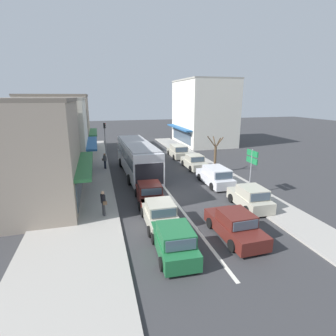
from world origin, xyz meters
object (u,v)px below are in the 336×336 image
traffic_light_downstreet (105,133)px  parked_wagon_kerb_second (215,176)px  directional_road_sign (252,161)px  pedestrian_with_handbag_near (103,202)px  parked_hatchback_kerb_front (250,198)px  sedan_queue_far_back (160,214)px  hatchback_adjacent_lane_trail (174,242)px  street_tree_right (215,156)px  city_bus (137,156)px  sedan_behind_bus_near (150,194)px  sedan_adjacent_lane_lead (235,226)px  pedestrian_browsing_midblock (105,160)px  parked_wagon_kerb_rear (178,151)px  parked_sedan_kerb_third (194,162)px

traffic_light_downstreet → parked_wagon_kerb_second: bearing=-59.7°
directional_road_sign → pedestrian_with_handbag_near: size_ratio=2.21×
parked_hatchback_kerb_front → parked_wagon_kerb_second: (-0.18, 5.19, 0.04)m
sedan_queue_far_back → traffic_light_downstreet: traffic_light_downstreet is taller
hatchback_adjacent_lane_trail → street_tree_right: size_ratio=1.00×
directional_road_sign → city_bus: bearing=134.6°
parked_hatchback_kerb_front → sedan_behind_bus_near: bearing=157.2°
traffic_light_downstreet → sedan_behind_bus_near: bearing=-82.1°
sedan_adjacent_lane_lead → traffic_light_downstreet: bearing=104.2°
sedan_adjacent_lane_lead → sedan_behind_bus_near: same height
sedan_adjacent_lane_lead → parked_wagon_kerb_second: (2.79, 8.45, 0.08)m
traffic_light_downstreet → pedestrian_browsing_midblock: traffic_light_downstreet is taller
sedan_behind_bus_near → street_tree_right: size_ratio=1.13×
parked_hatchback_kerb_front → directional_road_sign: bearing=58.9°
sedan_queue_far_back → sedan_adjacent_lane_lead: size_ratio=1.00×
sedan_queue_far_back → pedestrian_with_handbag_near: (-3.21, 1.87, 0.40)m
city_bus → pedestrian_browsing_midblock: bearing=139.3°
city_bus → pedestrian_browsing_midblock: city_bus is taller
sedan_behind_bus_near → parked_hatchback_kerb_front: 7.04m
hatchback_adjacent_lane_trail → sedan_adjacent_lane_lead: 3.74m
sedan_adjacent_lane_lead → pedestrian_browsing_midblock: 17.04m
parked_wagon_kerb_rear → directional_road_sign: (1.46, -14.14, 1.96)m
hatchback_adjacent_lane_trail → pedestrian_browsing_midblock: bearing=99.1°
traffic_light_downstreet → street_tree_right: traffic_light_downstreet is taller
street_tree_right → directional_road_sign: bearing=-89.7°
parked_wagon_kerb_rear → traffic_light_downstreet: traffic_light_downstreet is taller
hatchback_adjacent_lane_trail → sedan_adjacent_lane_lead: size_ratio=0.89×
traffic_light_downstreet → parked_wagon_kerb_rear: bearing=-23.0°
parked_hatchback_kerb_front → parked_sedan_kerb_third: bearing=90.1°
traffic_light_downstreet → pedestrian_browsing_midblock: (-0.38, -7.56, -1.79)m
sedan_behind_bus_near → parked_sedan_kerb_third: size_ratio=1.02×
sedan_adjacent_lane_lead → parked_hatchback_kerb_front: (2.98, 3.26, 0.05)m
parked_sedan_kerb_third → pedestrian_browsing_midblock: 9.44m
sedan_queue_far_back → sedan_behind_bus_near: (0.07, 3.55, 0.00)m
parked_hatchback_kerb_front → parked_wagon_kerb_second: size_ratio=0.83×
city_bus → directional_road_sign: size_ratio=3.03×
sedan_behind_bus_near → parked_wagon_kerb_rear: 15.08m
sedan_queue_far_back → directional_road_sign: (7.92, 3.07, 2.04)m
sedan_adjacent_lane_lead → directional_road_sign: (4.33, 5.51, 2.04)m
parked_wagon_kerb_rear → parked_hatchback_kerb_front: bearing=-89.6°
hatchback_adjacent_lane_trail → pedestrian_with_handbag_near: size_ratio=2.31×
sedan_queue_far_back → traffic_light_downstreet: 21.20m
sedan_behind_bus_near → parked_wagon_kerb_rear: bearing=64.9°
street_tree_right → sedan_behind_bus_near: bearing=-143.3°
hatchback_adjacent_lane_trail → parked_wagon_kerb_rear: (6.53, 20.42, 0.04)m
sedan_behind_bus_near → parked_wagon_kerb_second: 6.77m
parked_wagon_kerb_rear → pedestrian_with_handbag_near: 18.14m
sedan_queue_far_back → street_tree_right: 12.30m
sedan_queue_far_back → hatchback_adjacent_lane_trail: size_ratio=1.12×
traffic_light_downstreet → street_tree_right: size_ratio=1.11×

